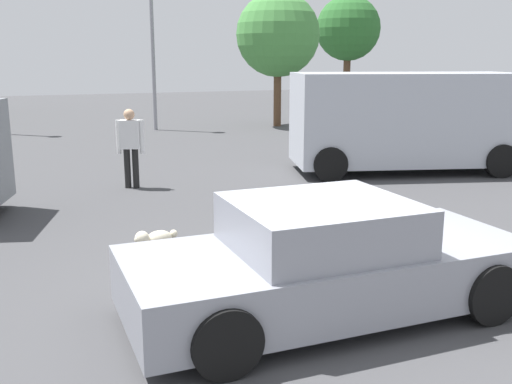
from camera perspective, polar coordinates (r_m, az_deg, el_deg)
name	(u,v)px	position (r m, az deg, el deg)	size (l,w,h in m)	color
ground_plane	(311,306)	(6.64, 5.35, -10.87)	(80.00, 80.00, 0.00)	#424244
sedan_foreground	(326,262)	(6.28, 6.76, -6.68)	(4.26, 1.89, 1.24)	gray
dog	(155,240)	(8.15, -9.63, -4.53)	(0.63, 0.35, 0.41)	beige
van_white	(404,119)	(14.42, 14.01, 6.80)	(5.48, 3.35, 2.31)	#B2B7C1
pedestrian	(130,141)	(12.49, -11.98, 4.77)	(0.54, 0.37, 1.64)	black
light_post_mid	(152,22)	(22.54, -9.98, 15.80)	(0.44, 0.44, 5.65)	gray
tree_back_left	(348,29)	(36.21, 8.84, 15.24)	(3.73, 3.73, 6.17)	brown
tree_far_right	(278,35)	(23.51, 2.11, 14.84)	(3.21, 3.21, 5.11)	brown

